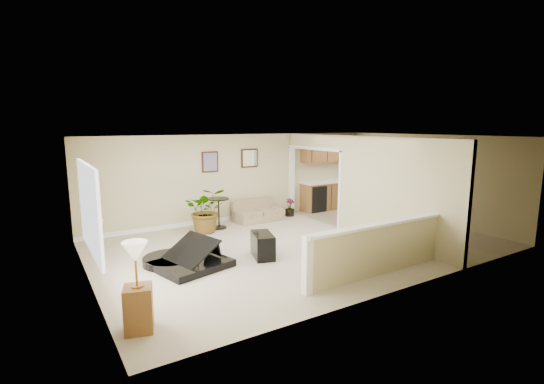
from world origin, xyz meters
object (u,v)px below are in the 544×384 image
piano_bench (263,245)px  palm_plant (207,210)px  small_plant (290,209)px  loveseat (257,210)px  accent_table (219,209)px  piano (187,240)px  lamp_stand (138,294)px

piano_bench → palm_plant: 2.49m
small_plant → loveseat: bearing=178.0°
loveseat → piano_bench: bearing=-119.9°
piano_bench → accent_table: 2.68m
piano_bench → small_plant: bearing=47.2°
accent_table → piano: bearing=-126.4°
palm_plant → lamp_stand: bearing=-123.0°
piano → small_plant: bearing=16.8°
piano → lamp_stand: piano is taller
lamp_stand → piano: bearing=55.3°
piano_bench → loveseat: loveseat is taller
loveseat → accent_table: (-1.31, -0.23, 0.23)m
piano → small_plant: piano is taller
piano → small_plant: size_ratio=3.35×
accent_table → loveseat: bearing=10.0°
piano → loveseat: bearing=25.8°
small_plant → lamp_stand: (-5.60, -4.58, 0.30)m
piano → accent_table: 2.91m
accent_table → lamp_stand: lamp_stand is taller
piano_bench → accent_table: (0.19, 2.66, 0.27)m
palm_plant → small_plant: size_ratio=2.45×
small_plant → lamp_stand: 7.24m
palm_plant → lamp_stand: size_ratio=1.05×
piano → accent_table: size_ratio=2.17×
small_plant → piano: bearing=-148.8°
loveseat → small_plant: bearing=-4.5°
accent_table → small_plant: bearing=4.5°
small_plant → accent_table: bearing=-175.5°
piano_bench → palm_plant: bearing=95.7°
piano → accent_table: (1.73, 2.34, 0.00)m
accent_table → small_plant: 2.48m
palm_plant → small_plant: bearing=7.9°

